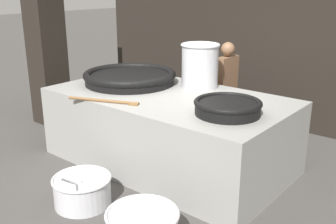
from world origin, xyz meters
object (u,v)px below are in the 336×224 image
Objects in this scene: stock_pot at (200,65)px; cook at (226,87)px; prep_bowl_vegetables at (82,189)px; giant_wok_far at (228,107)px; giant_wok_near at (130,77)px.

cook is (-0.02, 0.81, -0.50)m from stock_pot.
prep_bowl_vegetables is (-0.14, -2.19, -1.19)m from stock_pot.
giant_wok_far is 2.00m from prep_bowl_vegetables.
giant_wok_far is at bearing 122.15° from cook.
cook reaches higher than giant_wok_near.
giant_wok_near is 0.88× the size of cook.
giant_wok_far is 0.96× the size of prep_bowl_vegetables.
stock_pot is 0.40× the size of cook.
stock_pot is at bearing 86.37° from prep_bowl_vegetables.
giant_wok_near is 1.65m from cook.
giant_wok_near is 1.71× the size of prep_bowl_vegetables.
giant_wok_near reaches higher than prep_bowl_vegetables.
giant_wok_near is 2.11m from prep_bowl_vegetables.
cook is at bearing 121.87° from giant_wok_far.
cook is at bearing 91.68° from stock_pot.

